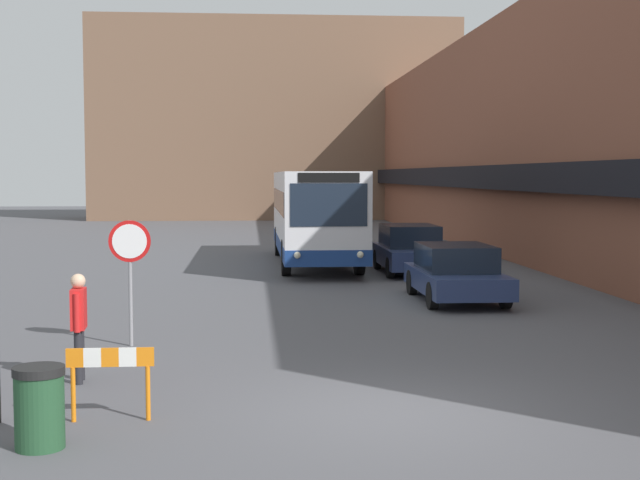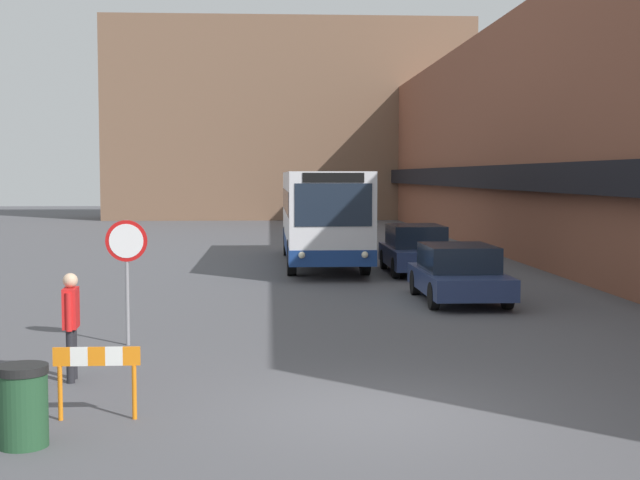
{
  "view_description": "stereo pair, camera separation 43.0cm",
  "coord_description": "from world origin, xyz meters",
  "px_view_note": "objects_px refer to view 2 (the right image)",
  "views": [
    {
      "loc": [
        -1.91,
        -11.45,
        3.12
      ],
      "look_at": [
        -0.36,
        8.09,
        1.69
      ],
      "focal_mm": 50.0,
      "sensor_mm": 36.0,
      "label": 1
    },
    {
      "loc": [
        -1.48,
        -11.48,
        3.12
      ],
      "look_at": [
        -0.36,
        8.09,
        1.69
      ],
      "focal_mm": 50.0,
      "sensor_mm": 36.0,
      "label": 2
    }
  ],
  "objects_px": {
    "parked_car_front": "(458,273)",
    "trash_bin": "(23,405)",
    "city_bus": "(322,214)",
    "pedestrian": "(71,316)",
    "stop_sign": "(127,255)",
    "parked_car_back": "(416,249)",
    "construction_barricade": "(97,368)"
  },
  "relations": [
    {
      "from": "parked_car_back",
      "to": "trash_bin",
      "type": "bearing_deg",
      "value": -112.82
    },
    {
      "from": "stop_sign",
      "to": "trash_bin",
      "type": "distance_m",
      "value": 6.23
    },
    {
      "from": "stop_sign",
      "to": "pedestrian",
      "type": "distance_m",
      "value": 2.93
    },
    {
      "from": "city_bus",
      "to": "pedestrian",
      "type": "xyz_separation_m",
      "value": [
        -4.85,
        -17.55,
        -0.78
      ]
    },
    {
      "from": "pedestrian",
      "to": "trash_bin",
      "type": "relative_size",
      "value": 1.74
    },
    {
      "from": "city_bus",
      "to": "trash_bin",
      "type": "relative_size",
      "value": 11.92
    },
    {
      "from": "trash_bin",
      "to": "construction_barricade",
      "type": "xyz_separation_m",
      "value": [
        0.63,
        1.09,
        0.19
      ]
    },
    {
      "from": "trash_bin",
      "to": "pedestrian",
      "type": "bearing_deg",
      "value": 92.89
    },
    {
      "from": "stop_sign",
      "to": "pedestrian",
      "type": "height_order",
      "value": "stop_sign"
    },
    {
      "from": "stop_sign",
      "to": "construction_barricade",
      "type": "bearing_deg",
      "value": -85.42
    },
    {
      "from": "stop_sign",
      "to": "city_bus",
      "type": "bearing_deg",
      "value": 73.2
    },
    {
      "from": "stop_sign",
      "to": "pedestrian",
      "type": "bearing_deg",
      "value": -98.04
    },
    {
      "from": "pedestrian",
      "to": "parked_car_back",
      "type": "bearing_deg",
      "value": 148.08
    },
    {
      "from": "parked_car_back",
      "to": "city_bus",
      "type": "bearing_deg",
      "value": 133.44
    },
    {
      "from": "pedestrian",
      "to": "construction_barricade",
      "type": "relative_size",
      "value": 1.5
    },
    {
      "from": "city_bus",
      "to": "pedestrian",
      "type": "relative_size",
      "value": 6.87
    },
    {
      "from": "trash_bin",
      "to": "construction_barricade",
      "type": "distance_m",
      "value": 1.28
    },
    {
      "from": "construction_barricade",
      "to": "parked_car_front",
      "type": "bearing_deg",
      "value": 56.4
    },
    {
      "from": "city_bus",
      "to": "parked_car_front",
      "type": "xyz_separation_m",
      "value": [
        2.83,
        -9.4,
        -1.06
      ]
    },
    {
      "from": "construction_barricade",
      "to": "trash_bin",
      "type": "bearing_deg",
      "value": -120.14
    },
    {
      "from": "stop_sign",
      "to": "construction_barricade",
      "type": "relative_size",
      "value": 2.1
    },
    {
      "from": "city_bus",
      "to": "pedestrian",
      "type": "bearing_deg",
      "value": -105.43
    },
    {
      "from": "stop_sign",
      "to": "parked_car_back",
      "type": "bearing_deg",
      "value": 58.19
    },
    {
      "from": "city_bus",
      "to": "construction_barricade",
      "type": "relative_size",
      "value": 10.3
    },
    {
      "from": "parked_car_back",
      "to": "construction_barricade",
      "type": "height_order",
      "value": "parked_car_back"
    },
    {
      "from": "parked_car_front",
      "to": "trash_bin",
      "type": "xyz_separation_m",
      "value": [
        -7.51,
        -11.45,
        -0.23
      ]
    },
    {
      "from": "stop_sign",
      "to": "pedestrian",
      "type": "relative_size",
      "value": 1.4
    },
    {
      "from": "city_bus",
      "to": "construction_barricade",
      "type": "bearing_deg",
      "value": -101.57
    },
    {
      "from": "pedestrian",
      "to": "city_bus",
      "type": "bearing_deg",
      "value": 160.46
    },
    {
      "from": "stop_sign",
      "to": "trash_bin",
      "type": "relative_size",
      "value": 2.43
    },
    {
      "from": "pedestrian",
      "to": "parked_car_front",
      "type": "bearing_deg",
      "value": 132.6
    },
    {
      "from": "parked_car_front",
      "to": "trash_bin",
      "type": "bearing_deg",
      "value": -123.28
    }
  ]
}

